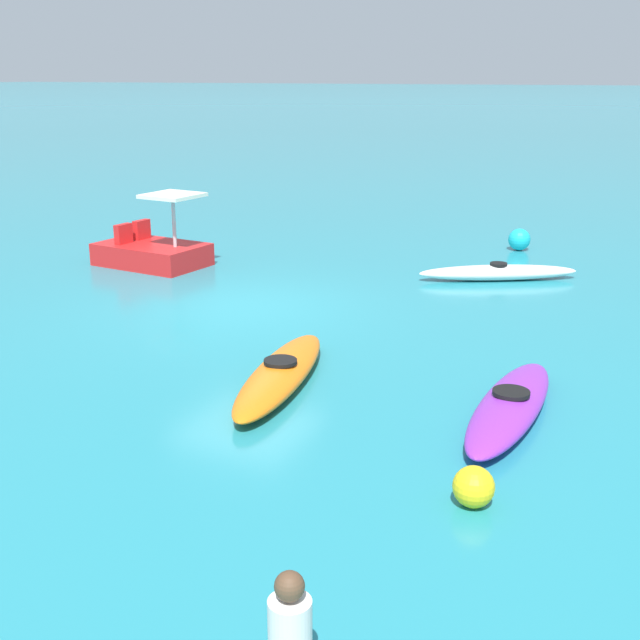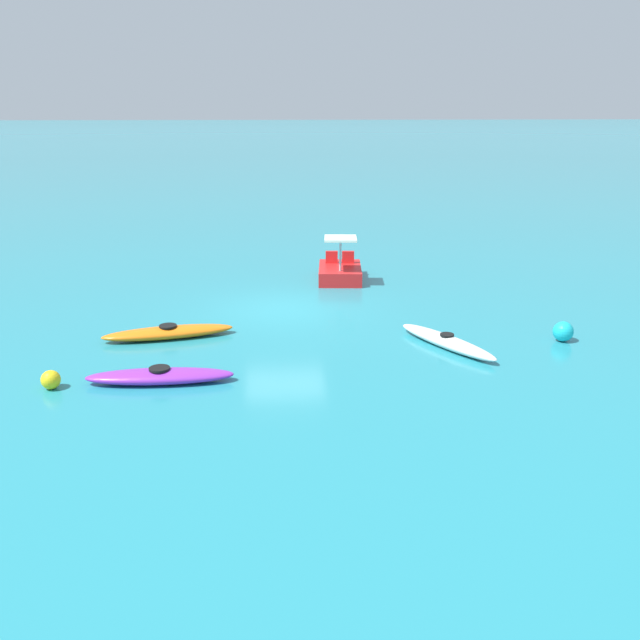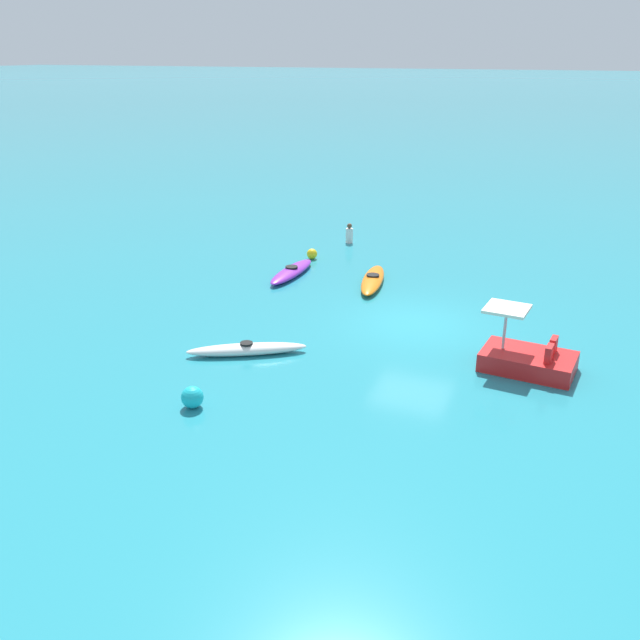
{
  "view_description": "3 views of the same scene",
  "coord_description": "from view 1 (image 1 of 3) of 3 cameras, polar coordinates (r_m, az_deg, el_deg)",
  "views": [
    {
      "loc": [
        12.59,
        7.58,
        4.2
      ],
      "look_at": [
        1.02,
        2.06,
        0.3
      ],
      "focal_mm": 45.65,
      "sensor_mm": 36.0,
      "label": 1
    },
    {
      "loc": [
        0.41,
        20.38,
        6.01
      ],
      "look_at": [
        -0.85,
        3.47,
        0.73
      ],
      "focal_mm": 38.7,
      "sensor_mm": 36.0,
      "label": 2
    },
    {
      "loc": [
        -19.59,
        -4.92,
        8.03
      ],
      "look_at": [
        -1.43,
        2.65,
        0.23
      ],
      "focal_mm": 38.37,
      "sensor_mm": 36.0,
      "label": 3
    }
  ],
  "objects": [
    {
      "name": "buoy_cyan",
      "position": [
        20.71,
        13.8,
        5.51
      ],
      "size": [
        0.54,
        0.54,
        0.54
      ],
      "primitive_type": "sphere",
      "color": "#19B7C6",
      "rests_on": "ground_plane"
    },
    {
      "name": "kayak_orange",
      "position": [
        11.44,
        -2.78,
        -3.77
      ],
      "size": [
        3.57,
        1.42,
        0.37
      ],
      "color": "orange",
      "rests_on": "ground_plane"
    },
    {
      "name": "buoy_yellow",
      "position": [
        8.49,
        10.72,
        -11.41
      ],
      "size": [
        0.43,
        0.43,
        0.43
      ],
      "primitive_type": "sphere",
      "color": "yellow",
      "rests_on": "ground_plane"
    },
    {
      "name": "pedal_boat_red",
      "position": [
        18.89,
        -11.66,
        4.78
      ],
      "size": [
        1.71,
        2.56,
        1.68
      ],
      "color": "red",
      "rests_on": "ground_plane"
    },
    {
      "name": "ground_plane",
      "position": [
        15.28,
        -5.32,
        0.9
      ],
      "size": [
        600.0,
        600.0,
        0.0
      ],
      "primitive_type": "plane",
      "color": "teal"
    },
    {
      "name": "person_near_shore",
      "position": [
        6.2,
        -2.11,
        -21.05
      ],
      "size": [
        0.42,
        0.42,
        0.88
      ],
      "color": "silver",
      "rests_on": "ground_plane"
    },
    {
      "name": "kayak_white",
      "position": [
        17.61,
        12.38,
        3.28
      ],
      "size": [
        2.18,
        3.22,
        0.37
      ],
      "color": "white",
      "rests_on": "ground_plane"
    },
    {
      "name": "kayak_purple",
      "position": [
        10.63,
        13.19,
        -5.88
      ],
      "size": [
        3.33,
        0.74,
        0.37
      ],
      "color": "purple",
      "rests_on": "ground_plane"
    }
  ]
}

